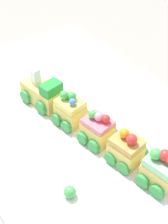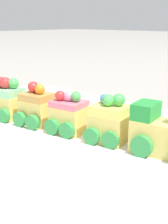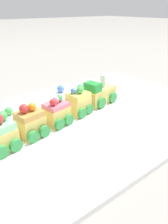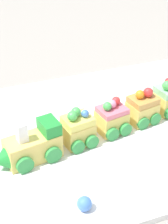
{
  "view_description": "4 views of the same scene",
  "coord_description": "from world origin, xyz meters",
  "views": [
    {
      "loc": [
        -0.37,
        0.29,
        0.48
      ],
      "look_at": [
        0.01,
        0.01,
        0.05
      ],
      "focal_mm": 50.0,
      "sensor_mm": 36.0,
      "label": 1
    },
    {
      "loc": [
        0.32,
        -0.34,
        0.19
      ],
      "look_at": [
        0.02,
        -0.02,
        0.07
      ],
      "focal_mm": 50.0,
      "sensor_mm": 36.0,
      "label": 2
    },
    {
      "loc": [
        -0.28,
        -0.4,
        0.27
      ],
      "look_at": [
        0.03,
        -0.02,
        0.03
      ],
      "focal_mm": 35.0,
      "sensor_mm": 36.0,
      "label": 3
    },
    {
      "loc": [
        0.23,
        0.56,
        0.46
      ],
      "look_at": [
        0.01,
        -0.02,
        0.05
      ],
      "focal_mm": 60.0,
      "sensor_mm": 36.0,
      "label": 4
    }
  ],
  "objects": [
    {
      "name": "cake_train_locomotive",
      "position": [
        0.13,
        0.04,
        0.04
      ],
      "size": [
        0.13,
        0.08,
        0.08
      ],
      "rotation": [
        0.0,
        0.0,
        0.17
      ],
      "color": "#EACC66",
      "rests_on": "display_board"
    },
    {
      "name": "cake_car_mint",
      "position": [
        -0.18,
        -0.02,
        0.04
      ],
      "size": [
        0.07,
        0.07,
        0.08
      ],
      "rotation": [
        0.0,
        0.0,
        0.17
      ],
      "color": "#EACC66",
      "rests_on": "display_board"
    },
    {
      "name": "cake_car_lemon",
      "position": [
        0.04,
        0.02,
        0.04
      ],
      "size": [
        0.07,
        0.07,
        0.08
      ],
      "rotation": [
        0.0,
        0.0,
        0.17
      ],
      "color": "#EACC66",
      "rests_on": "display_board"
    },
    {
      "name": "cake_car_strawberry",
      "position": [
        -0.04,
        0.01,
        0.04
      ],
      "size": [
        0.07,
        0.07,
        0.07
      ],
      "rotation": [
        0.0,
        0.0,
        0.17
      ],
      "color": "#EACC66",
      "rests_on": "display_board"
    },
    {
      "name": "gumball_green",
      "position": [
        -0.11,
        0.13,
        0.02
      ],
      "size": [
        0.02,
        0.02,
        0.02
      ],
      "primitive_type": "sphere",
      "color": "#4CBC56",
      "rests_on": "display_board"
    },
    {
      "name": "display_board",
      "position": [
        0.0,
        0.0,
        0.01
      ],
      "size": [
        0.82,
        0.48,
        0.01
      ],
      "primitive_type": "cube",
      "color": "white",
      "rests_on": "ground_plane"
    },
    {
      "name": "cake_car_caramel",
      "position": [
        -0.11,
        -0.0,
        0.04
      ],
      "size": [
        0.07,
        0.07,
        0.08
      ],
      "rotation": [
        0.0,
        0.0,
        0.17
      ],
      "color": "#EACC66",
      "rests_on": "display_board"
    },
    {
      "name": "ground_plane",
      "position": [
        0.0,
        0.0,
        0.0
      ],
      "size": [
        10.0,
        10.0,
        0.0
      ],
      "primitive_type": "plane",
      "color": "gray"
    }
  ]
}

